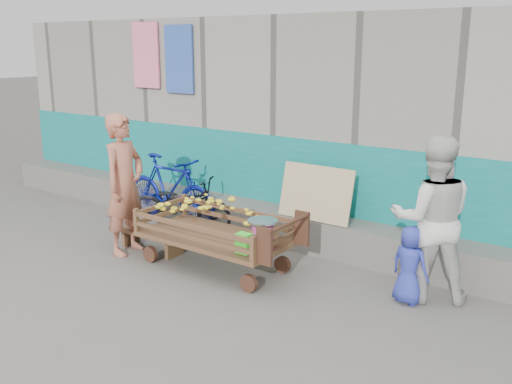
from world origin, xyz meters
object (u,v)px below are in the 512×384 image
Objects in this scene: bench at (152,237)px; child at (410,265)px; bicycle_dark at (181,205)px; bicycle_blue at (170,190)px; banana_cart at (212,221)px; woman at (432,219)px; vendor_man at (125,185)px.

child is at bearing 8.11° from bench.
bicycle_blue reaches higher than bicycle_dark.
woman is at bearing 15.45° from banana_cart.
banana_cart is 1.11× the size of vendor_man.
banana_cart is 1.31× the size of bicycle_dark.
woman is 0.52m from child.
bicycle_blue is (-3.92, 0.52, 0.10)m from child.
banana_cart is 1.45m from bicycle_dark.
banana_cart is 1.90m from bicycle_blue.
bicycle_blue is at bearing 41.92° from bicycle_dark.
banana_cart is at bearing -88.06° from vendor_man.
vendor_man reaches higher than banana_cart.
vendor_man is at bearing -161.37° from bicycle_blue.
bicycle_blue is (-0.62, 0.99, 0.34)m from bench.
bench is at bearing -178.15° from banana_cart.
banana_cart is 1.14× the size of woman.
bench is at bearing -54.88° from vendor_man.
bicycle_blue is at bearing 149.54° from banana_cart.
child is (3.30, 0.47, 0.24)m from bench.
vendor_man is at bearing -13.37° from woman.
banana_cart is at bearing -120.51° from bicycle_blue.
bench is at bearing 18.31° from child.
bicycle_blue reaches higher than child.
woman is (3.41, 0.70, 0.69)m from bench.
bench is 3.34m from child.
bicycle_dark is at bearing -116.18° from bicycle_blue.
woman is 2.10× the size of child.
bicycle_dark is (-3.63, 0.10, -0.47)m from woman.
banana_cart is at bearing 21.03° from child.
banana_cart reaches higher than child.
bench is 0.55× the size of vendor_man.
child is 3.53m from bicycle_dark.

